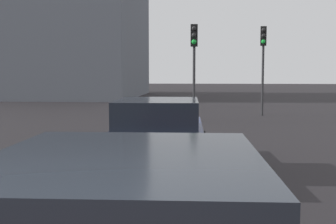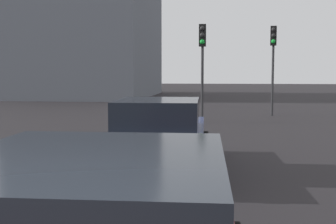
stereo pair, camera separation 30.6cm
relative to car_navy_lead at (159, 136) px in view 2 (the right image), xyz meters
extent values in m
cube|color=#141E4C|center=(0.06, 0.00, -0.15)|extent=(4.59, 2.02, 0.64)
cube|color=#1E232B|center=(-0.17, -0.01, 0.47)|extent=(2.09, 1.71, 0.60)
cylinder|color=black|center=(1.49, -0.88, -0.41)|extent=(0.65, 0.24, 0.64)
cylinder|color=black|center=(1.43, 0.98, -0.41)|extent=(0.65, 0.24, 0.64)
cylinder|color=black|center=(-1.31, -0.98, -0.41)|extent=(0.65, 0.24, 0.64)
cylinder|color=black|center=(-1.38, 0.88, -0.41)|extent=(0.65, 0.24, 0.64)
cube|color=red|center=(-2.19, -0.75, -0.03)|extent=(0.04, 0.20, 0.11)
cube|color=red|center=(-2.24, 0.59, -0.03)|extent=(0.04, 0.20, 0.11)
cube|color=#1E232B|center=(-6.47, -0.49, 0.52)|extent=(1.92, 1.66, 0.63)
cylinder|color=#2D2D30|center=(9.12, -0.52, 0.83)|extent=(0.11, 0.11, 3.12)
cube|color=black|center=(9.06, -0.52, 2.84)|extent=(0.21, 0.29, 0.90)
sphere|color=black|center=(8.95, -0.51, 3.11)|extent=(0.20, 0.20, 0.20)
sphere|color=black|center=(8.95, -0.51, 2.84)|extent=(0.20, 0.20, 0.20)
sphere|color=green|center=(8.95, -0.51, 2.57)|extent=(0.20, 0.20, 0.20)
cylinder|color=#2D2D30|center=(12.05, -3.71, 0.93)|extent=(0.11, 0.11, 3.31)
cube|color=black|center=(11.99, -3.70, 3.04)|extent=(0.24, 0.31, 0.90)
sphere|color=black|center=(11.88, -3.69, 3.31)|extent=(0.20, 0.20, 0.20)
sphere|color=black|center=(11.88, -3.69, 3.04)|extent=(0.20, 0.20, 0.20)
sphere|color=green|center=(11.88, -3.69, 2.77)|extent=(0.20, 0.20, 0.20)
cube|color=slate|center=(28.05, 9.75, 6.15)|extent=(14.62, 10.05, 13.76)
cube|color=gray|center=(32.03, 15.75, 3.48)|extent=(9.03, 11.84, 8.41)
camera|label=1|loc=(-9.00, -0.96, 1.32)|focal=46.56mm
camera|label=2|loc=(-8.97, -1.27, 1.32)|focal=46.56mm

